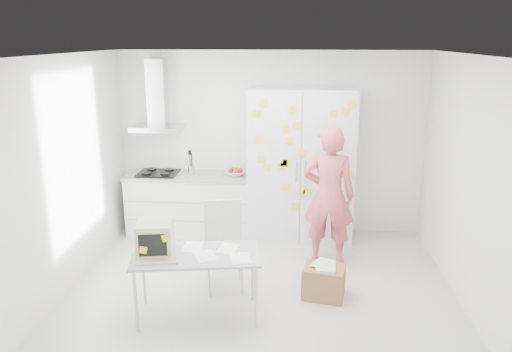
# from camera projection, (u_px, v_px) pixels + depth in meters

# --- Properties ---
(floor) EXTENTS (4.50, 4.00, 0.02)m
(floor) POSITION_uv_depth(u_px,v_px,m) (261.00, 291.00, 5.88)
(floor) COLOR silver
(floor) RESTS_ON ground
(walls) EXTENTS (4.52, 4.01, 2.70)m
(walls) POSITION_uv_depth(u_px,v_px,m) (265.00, 164.00, 6.20)
(walls) COLOR white
(walls) RESTS_ON ground
(ceiling) EXTENTS (4.50, 4.00, 0.02)m
(ceiling) POSITION_uv_depth(u_px,v_px,m) (261.00, 55.00, 5.15)
(ceiling) COLOR white
(ceiling) RESTS_ON walls
(counter_run) EXTENTS (1.84, 0.63, 1.28)m
(counter_run) POSITION_uv_depth(u_px,v_px,m) (189.00, 203.00, 7.47)
(counter_run) COLOR white
(counter_run) RESTS_ON ground
(range_hood) EXTENTS (0.70, 0.48, 1.01)m
(range_hood) POSITION_uv_depth(u_px,v_px,m) (157.00, 102.00, 7.24)
(range_hood) COLOR silver
(range_hood) RESTS_ON walls
(tall_cabinet) EXTENTS (1.50, 0.68, 2.20)m
(tall_cabinet) POSITION_uv_depth(u_px,v_px,m) (300.00, 165.00, 7.15)
(tall_cabinet) COLOR silver
(tall_cabinet) RESTS_ON ground
(person) EXTENTS (0.72, 0.52, 1.83)m
(person) POSITION_uv_depth(u_px,v_px,m) (329.00, 196.00, 6.39)
(person) COLOR #D9545C
(person) RESTS_ON ground
(desk) EXTENTS (1.40, 0.85, 1.05)m
(desk) POSITION_uv_depth(u_px,v_px,m) (170.00, 246.00, 5.16)
(desk) COLOR #A8ADB3
(desk) RESTS_ON ground
(chair) EXTENTS (0.55, 0.55, 1.03)m
(chair) POSITION_uv_depth(u_px,v_px,m) (224.00, 239.00, 5.86)
(chair) COLOR silver
(chair) RESTS_ON ground
(cardboard_box) EXTENTS (0.52, 0.45, 0.40)m
(cardboard_box) POSITION_uv_depth(u_px,v_px,m) (324.00, 281.00, 5.68)
(cardboard_box) COLOR olive
(cardboard_box) RESTS_ON ground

